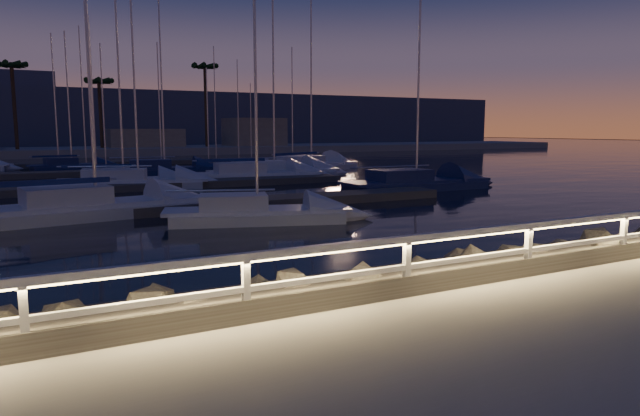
{
  "coord_description": "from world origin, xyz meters",
  "views": [
    {
      "loc": [
        -7.93,
        -7.95,
        2.91
      ],
      "look_at": [
        -1.62,
        4.0,
        1.03
      ],
      "focal_mm": 32.0,
      "sensor_mm": 36.0,
      "label": 1
    }
  ],
  "objects_px": {
    "sailboat_d": "(413,182)",
    "sailboat_f": "(90,206)",
    "sailboat_l": "(309,165)",
    "sailboat_k": "(162,169)",
    "sailboat_n": "(70,165)",
    "sailboat_h": "(271,171)",
    "sailboat_g": "(253,174)",
    "sailboat_b": "(252,212)",
    "sailboat_c": "(135,181)",
    "guard_rail": "(489,242)",
    "sailboat_j": "(120,181)"
  },
  "relations": [
    {
      "from": "guard_rail",
      "to": "sailboat_d",
      "type": "xyz_separation_m",
      "value": [
        12.24,
        18.6,
        -0.93
      ]
    },
    {
      "from": "sailboat_l",
      "to": "sailboat_k",
      "type": "bearing_deg",
      "value": 147.86
    },
    {
      "from": "guard_rail",
      "to": "sailboat_k",
      "type": "xyz_separation_m",
      "value": [
        1.86,
        36.69,
        -0.94
      ]
    },
    {
      "from": "sailboat_c",
      "to": "sailboat_l",
      "type": "xyz_separation_m",
      "value": [
        15.6,
        7.87,
        0.04
      ]
    },
    {
      "from": "sailboat_h",
      "to": "sailboat_n",
      "type": "height_order",
      "value": "sailboat_h"
    },
    {
      "from": "sailboat_k",
      "to": "sailboat_h",
      "type": "bearing_deg",
      "value": -38.88
    },
    {
      "from": "sailboat_c",
      "to": "sailboat_f",
      "type": "xyz_separation_m",
      "value": [
        -3.62,
        -10.89,
        0.04
      ]
    },
    {
      "from": "sailboat_h",
      "to": "sailboat_j",
      "type": "distance_m",
      "value": 11.05
    },
    {
      "from": "sailboat_d",
      "to": "sailboat_n",
      "type": "relative_size",
      "value": 1.33
    },
    {
      "from": "guard_rail",
      "to": "sailboat_h",
      "type": "relative_size",
      "value": 2.76
    },
    {
      "from": "sailboat_g",
      "to": "sailboat_k",
      "type": "distance_m",
      "value": 9.41
    },
    {
      "from": "sailboat_g",
      "to": "sailboat_n",
      "type": "height_order",
      "value": "sailboat_g"
    },
    {
      "from": "sailboat_b",
      "to": "sailboat_d",
      "type": "relative_size",
      "value": 0.76
    },
    {
      "from": "sailboat_n",
      "to": "sailboat_d",
      "type": "bearing_deg",
      "value": -68.1
    },
    {
      "from": "sailboat_d",
      "to": "sailboat_f",
      "type": "height_order",
      "value": "sailboat_d"
    },
    {
      "from": "sailboat_k",
      "to": "sailboat_c",
      "type": "bearing_deg",
      "value": -103.95
    },
    {
      "from": "guard_rail",
      "to": "sailboat_h",
      "type": "bearing_deg",
      "value": 74.71
    },
    {
      "from": "sailboat_d",
      "to": "sailboat_l",
      "type": "relative_size",
      "value": 0.92
    },
    {
      "from": "sailboat_d",
      "to": "sailboat_h",
      "type": "height_order",
      "value": "sailboat_h"
    },
    {
      "from": "sailboat_b",
      "to": "sailboat_k",
      "type": "distance_m",
      "value": 24.72
    },
    {
      "from": "sailboat_k",
      "to": "sailboat_l",
      "type": "distance_m",
      "value": 12.01
    },
    {
      "from": "guard_rail",
      "to": "sailboat_h",
      "type": "xyz_separation_m",
      "value": [
        8.23,
        30.1,
        -0.92
      ]
    },
    {
      "from": "sailboat_n",
      "to": "guard_rail",
      "type": "bearing_deg",
      "value": -94.47
    },
    {
      "from": "sailboat_d",
      "to": "sailboat_l",
      "type": "distance_m",
      "value": 16.35
    },
    {
      "from": "sailboat_c",
      "to": "sailboat_l",
      "type": "height_order",
      "value": "sailboat_l"
    },
    {
      "from": "sailboat_c",
      "to": "sailboat_d",
      "type": "height_order",
      "value": "sailboat_d"
    },
    {
      "from": "sailboat_b",
      "to": "sailboat_l",
      "type": "height_order",
      "value": "sailboat_l"
    },
    {
      "from": "guard_rail",
      "to": "sailboat_f",
      "type": "distance_m",
      "value": 17.05
    },
    {
      "from": "sailboat_h",
      "to": "sailboat_k",
      "type": "height_order",
      "value": "sailboat_h"
    },
    {
      "from": "sailboat_j",
      "to": "sailboat_k",
      "type": "height_order",
      "value": "sailboat_k"
    },
    {
      "from": "sailboat_k",
      "to": "sailboat_n",
      "type": "relative_size",
      "value": 1.21
    },
    {
      "from": "sailboat_c",
      "to": "sailboat_k",
      "type": "bearing_deg",
      "value": 85.98
    },
    {
      "from": "sailboat_h",
      "to": "sailboat_b",
      "type": "bearing_deg",
      "value": -113.88
    },
    {
      "from": "guard_rail",
      "to": "sailboat_n",
      "type": "height_order",
      "value": "sailboat_n"
    },
    {
      "from": "guard_rail",
      "to": "sailboat_n",
      "type": "bearing_deg",
      "value": 95.11
    },
    {
      "from": "sailboat_b",
      "to": "sailboat_l",
      "type": "distance_m",
      "value": 26.73
    },
    {
      "from": "sailboat_b",
      "to": "sailboat_l",
      "type": "bearing_deg",
      "value": 76.53
    },
    {
      "from": "sailboat_d",
      "to": "sailboat_f",
      "type": "xyz_separation_m",
      "value": [
        -17.71,
        -2.48,
        0.02
      ]
    },
    {
      "from": "sailboat_g",
      "to": "sailboat_h",
      "type": "bearing_deg",
      "value": 47.24
    },
    {
      "from": "sailboat_c",
      "to": "sailboat_f",
      "type": "relative_size",
      "value": 0.94
    },
    {
      "from": "sailboat_d",
      "to": "sailboat_l",
      "type": "bearing_deg",
      "value": 84.64
    },
    {
      "from": "sailboat_h",
      "to": "sailboat_l",
      "type": "height_order",
      "value": "sailboat_l"
    },
    {
      "from": "sailboat_c",
      "to": "sailboat_h",
      "type": "bearing_deg",
      "value": 34.05
    },
    {
      "from": "sailboat_d",
      "to": "sailboat_g",
      "type": "distance_m",
      "value": 11.47
    },
    {
      "from": "sailboat_c",
      "to": "sailboat_g",
      "type": "bearing_deg",
      "value": 26.27
    },
    {
      "from": "sailboat_h",
      "to": "sailboat_k",
      "type": "xyz_separation_m",
      "value": [
        -6.37,
        6.59,
        -0.02
      ]
    },
    {
      "from": "sailboat_b",
      "to": "sailboat_f",
      "type": "relative_size",
      "value": 0.81
    },
    {
      "from": "guard_rail",
      "to": "sailboat_g",
      "type": "xyz_separation_m",
      "value": [
        6.14,
        28.32,
        -0.92
      ]
    },
    {
      "from": "sailboat_d",
      "to": "sailboat_h",
      "type": "bearing_deg",
      "value": 109.12
    },
    {
      "from": "sailboat_b",
      "to": "sailboat_c",
      "type": "distance_m",
      "value": 15.05
    }
  ]
}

